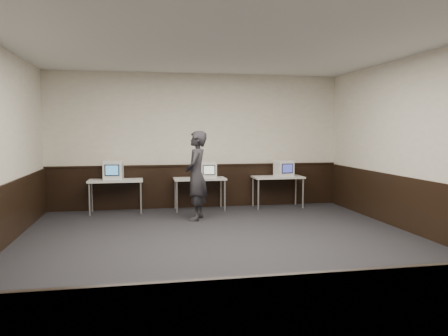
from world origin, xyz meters
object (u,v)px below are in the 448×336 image
at_px(emac_right, 284,169).
at_px(emac_center, 208,170).
at_px(desk_right, 278,179).
at_px(desk_center, 200,181).
at_px(person, 196,176).
at_px(desk_left, 116,183).
at_px(emac_left, 113,170).

bearing_deg(emac_right, emac_center, 172.52).
bearing_deg(desk_right, emac_right, -20.87).
height_order(desk_center, person, person).
relative_size(emac_center, emac_right, 0.94).
height_order(desk_left, desk_center, same).
height_order(desk_left, person, person).
xyz_separation_m(desk_left, emac_left, (-0.05, 0.04, 0.28)).
xyz_separation_m(desk_left, desk_right, (3.80, 0.00, 0.00)).
bearing_deg(emac_left, desk_right, 3.64).
bearing_deg(desk_center, desk_left, 180.00).
xyz_separation_m(emac_center, person, (-0.42, -1.06, -0.01)).
height_order(desk_right, emac_center, emac_center).
bearing_deg(emac_center, desk_left, -176.05).
distance_m(desk_right, emac_right, 0.30).
height_order(desk_left, emac_center, emac_center).
bearing_deg(person, emac_center, 177.14).
height_order(desk_center, emac_right, emac_right).
bearing_deg(person, emac_right, 133.59).
distance_m(desk_center, person, 1.14).
distance_m(desk_left, emac_right, 3.94).
xyz_separation_m(desk_center, person, (-0.21, -1.10, 0.24)).
bearing_deg(emac_left, person, -28.99).
distance_m(emac_right, person, 2.47).
distance_m(emac_center, emac_right, 1.82).
height_order(desk_center, emac_left, emac_left).
relative_size(desk_center, emac_right, 2.68).
distance_m(desk_right, person, 2.39).
distance_m(desk_right, emac_center, 1.71).
relative_size(emac_left, emac_right, 1.06).
height_order(desk_right, emac_right, emac_right).
relative_size(desk_left, person, 0.65).
relative_size(desk_left, emac_center, 2.84).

